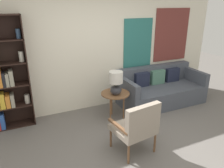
{
  "coord_description": "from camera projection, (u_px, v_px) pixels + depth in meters",
  "views": [
    {
      "loc": [
        -1.54,
        -2.42,
        2.31
      ],
      "look_at": [
        0.02,
        1.0,
        0.9
      ],
      "focal_mm": 35.0,
      "sensor_mm": 36.0,
      "label": 1
    }
  ],
  "objects": [
    {
      "name": "ground_plane",
      "position": [
        137.0,
        157.0,
        3.47
      ],
      "size": [
        14.0,
        14.0,
        0.0
      ],
      "primitive_type": "plane",
      "color": "#66605B"
    },
    {
      "name": "wall_back",
      "position": [
        94.0,
        49.0,
        4.75
      ],
      "size": [
        6.4,
        0.08,
        2.7
      ],
      "color": "silver",
      "rests_on": "ground_plane"
    },
    {
      "name": "bookshelf",
      "position": [
        0.0,
        79.0,
        3.97
      ],
      "size": [
        0.81,
        0.3,
        2.12
      ],
      "color": "black",
      "rests_on": "ground_plane"
    },
    {
      "name": "armchair",
      "position": [
        137.0,
        125.0,
        3.4
      ],
      "size": [
        0.68,
        0.66,
        0.9
      ],
      "color": "brown",
      "rests_on": "ground_plane"
    },
    {
      "name": "couch",
      "position": [
        160.0,
        90.0,
        5.29
      ],
      "size": [
        2.02,
        0.92,
        0.86
      ],
      "color": "#474C56",
      "rests_on": "ground_plane"
    },
    {
      "name": "side_table",
      "position": [
        115.0,
        95.0,
        4.47
      ],
      "size": [
        0.58,
        0.58,
        0.58
      ],
      "color": "brown",
      "rests_on": "ground_plane"
    },
    {
      "name": "table_lamp",
      "position": [
        116.0,
        82.0,
        4.27
      ],
      "size": [
        0.27,
        0.27,
        0.48
      ],
      "color": "#2D2D33",
      "rests_on": "side_table"
    }
  ]
}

